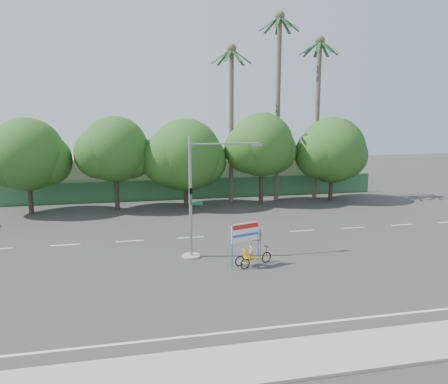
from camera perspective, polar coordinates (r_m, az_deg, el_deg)
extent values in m
plane|color=#33302D|center=(22.59, 3.56, -11.17)|extent=(120.00, 120.00, 0.00)
cube|color=gray|center=(16.18, 11.25, -20.27)|extent=(50.00, 2.40, 0.12)
cube|color=#336B3D|center=(42.74, -4.26, 0.42)|extent=(38.00, 0.08, 2.00)
cube|color=beige|center=(46.84, -17.27, 2.08)|extent=(12.00, 8.00, 4.00)
cube|color=beige|center=(48.67, 4.36, 2.56)|extent=(14.00, 8.00, 3.60)
cylinder|color=#473828|center=(39.63, -23.99, -0.09)|extent=(0.40, 0.40, 3.52)
sphere|color=#234D16|center=(39.24, -24.33, 4.51)|extent=(6.00, 6.00, 6.00)
sphere|color=#234D16|center=(39.32, -22.26, 3.84)|extent=(4.32, 4.32, 4.32)
sphere|color=#234D16|center=(39.33, -26.30, 3.90)|extent=(4.56, 4.56, 4.56)
cylinder|color=#473828|center=(38.77, -13.84, 0.45)|extent=(0.40, 0.40, 3.74)
sphere|color=#234D16|center=(38.36, -14.05, 5.46)|extent=(5.60, 5.60, 5.60)
sphere|color=#234D16|center=(38.69, -12.13, 4.69)|extent=(4.03, 4.03, 4.03)
sphere|color=#234D16|center=(38.20, -15.94, 4.85)|extent=(4.26, 4.26, 4.26)
cylinder|color=#473828|center=(39.08, -5.01, 0.46)|extent=(0.40, 0.40, 3.30)
sphere|color=#234D16|center=(38.69, -5.07, 4.84)|extent=(6.40, 6.40, 6.40)
sphere|color=#234D16|center=(39.24, -3.03, 4.17)|extent=(4.61, 4.61, 4.61)
sphere|color=#234D16|center=(38.32, -7.16, 4.30)|extent=(4.86, 4.86, 4.86)
cylinder|color=#473828|center=(40.50, 4.86, 1.21)|extent=(0.40, 0.40, 3.87)
sphere|color=#234D16|center=(40.10, 4.94, 6.18)|extent=(5.80, 5.80, 5.80)
sphere|color=#234D16|center=(40.83, 6.56, 5.36)|extent=(4.18, 4.18, 4.18)
sphere|color=#234D16|center=(39.52, 3.22, 5.64)|extent=(4.41, 4.41, 4.41)
cylinder|color=#473828|center=(43.09, 13.80, 1.20)|extent=(0.40, 0.40, 3.43)
sphere|color=#234D16|center=(42.73, 13.97, 5.33)|extent=(6.20, 6.20, 6.20)
sphere|color=#234D16|center=(43.67, 15.42, 4.65)|extent=(4.46, 4.46, 4.46)
sphere|color=#234D16|center=(41.94, 12.39, 4.88)|extent=(4.71, 4.71, 4.71)
cylinder|color=#70604C|center=(42.06, 7.04, 10.48)|extent=(0.44, 0.44, 17.00)
sphere|color=#70604C|center=(42.97, 7.30, 21.89)|extent=(0.90, 0.90, 0.90)
cube|color=#1C4C21|center=(43.15, 8.55, 20.91)|extent=(1.91, 0.28, 1.36)
cube|color=#1C4C21|center=(43.63, 7.96, 20.81)|extent=(1.65, 1.44, 1.36)
cube|color=#1C4C21|center=(43.75, 7.07, 20.80)|extent=(0.61, 1.93, 1.36)
cube|color=#1C4C21|center=(43.45, 6.27, 20.89)|extent=(1.20, 1.80, 1.36)
cube|color=#1C4C21|center=(42.86, 5.93, 21.04)|extent=(1.89, 0.92, 1.36)
cube|color=#1C4C21|center=(42.26, 6.22, 21.20)|extent=(1.89, 0.92, 1.36)
cube|color=#1C4C21|center=(41.93, 7.03, 21.27)|extent=(1.20, 1.80, 1.36)
cube|color=#1C4C21|center=(42.03, 7.96, 21.22)|extent=(0.61, 1.93, 1.36)
cube|color=#1C4C21|center=(42.51, 8.56, 21.08)|extent=(1.65, 1.44, 1.36)
cylinder|color=#70604C|center=(43.54, 12.05, 9.00)|extent=(0.44, 0.44, 15.00)
sphere|color=#70604C|center=(44.06, 12.43, 18.80)|extent=(0.90, 0.90, 0.90)
cube|color=#1C4C21|center=(44.35, 13.56, 17.83)|extent=(1.91, 0.28, 1.36)
cube|color=#1C4C21|center=(44.80, 12.94, 17.78)|extent=(1.65, 1.44, 1.36)
cube|color=#1C4C21|center=(44.87, 12.08, 17.80)|extent=(0.61, 1.93, 1.36)
cube|color=#1C4C21|center=(44.51, 11.36, 17.88)|extent=(1.20, 1.80, 1.36)
cube|color=#1C4C21|center=(43.90, 11.11, 18.00)|extent=(1.89, 0.92, 1.36)
cube|color=#1C4C21|center=(43.32, 11.46, 18.10)|extent=(1.89, 0.92, 1.36)
cube|color=#1C4C21|center=(43.03, 12.27, 18.13)|extent=(1.20, 1.80, 1.36)
cube|color=#1C4C21|center=(43.19, 13.14, 18.06)|extent=(0.61, 1.93, 1.36)
cube|color=#1C4C21|center=(43.72, 13.65, 17.95)|extent=(1.65, 1.44, 1.36)
cylinder|color=#70604C|center=(40.82, 0.95, 8.46)|extent=(0.44, 0.44, 14.00)
sphere|color=#70604C|center=(41.21, 0.98, 18.23)|extent=(0.90, 0.90, 0.90)
cube|color=#1C4C21|center=(41.35, 2.31, 17.28)|extent=(1.91, 0.28, 1.36)
cube|color=#1C4C21|center=(41.88, 1.79, 17.19)|extent=(1.65, 1.44, 1.36)
cube|color=#1C4C21|center=(42.06, 0.90, 17.16)|extent=(0.61, 1.93, 1.36)
cube|color=#1C4C21|center=(41.81, 0.05, 17.21)|extent=(1.20, 1.80, 1.36)
cube|color=#1C4C21|center=(41.25, -0.38, 17.30)|extent=(1.89, 0.92, 1.36)
cube|color=#1C4C21|center=(40.62, -0.19, 17.42)|extent=(1.89, 0.92, 1.36)
cube|color=#1C4C21|center=(40.23, 0.57, 17.49)|extent=(1.20, 1.80, 1.36)
cube|color=#1C4C21|center=(40.27, 1.53, 17.48)|extent=(0.61, 1.93, 1.36)
cube|color=#1C4C21|center=(40.71, 2.22, 17.39)|extent=(1.65, 1.44, 1.36)
cylinder|color=gray|center=(25.78, -4.30, -8.32)|extent=(1.10, 1.10, 0.10)
cylinder|color=gray|center=(24.90, -4.41, -0.77)|extent=(0.18, 0.18, 7.00)
cylinder|color=gray|center=(24.86, 0.09, 6.34)|extent=(4.00, 0.10, 0.10)
cube|color=gray|center=(25.34, 4.32, 6.15)|extent=(0.55, 0.20, 0.12)
imported|color=black|center=(24.67, -4.34, -0.64)|extent=(0.16, 0.20, 1.00)
cube|color=#14662D|center=(25.02, -3.60, -1.52)|extent=(0.70, 0.04, 0.18)
torus|color=black|center=(24.85, 5.54, -8.48)|extent=(0.63, 0.28, 0.64)
torus|color=black|center=(24.19, 2.06, -9.01)|extent=(0.59, 0.26, 0.60)
torus|color=black|center=(23.78, 2.77, -9.37)|extent=(0.59, 0.26, 0.60)
cube|color=gold|center=(24.39, 4.01, -8.69)|extent=(1.54, 0.57, 0.06)
cube|color=gold|center=(23.98, 2.41, -9.15)|extent=(0.24, 0.56, 0.05)
cube|color=gold|center=(24.14, 3.27, -8.54)|extent=(0.57, 0.53, 0.06)
cube|color=gold|center=(23.92, 2.76, -8.05)|extent=(0.33, 0.44, 0.51)
cylinder|color=black|center=(24.74, 5.56, -7.65)|extent=(0.04, 0.04, 0.52)
cube|color=black|center=(24.66, 5.57, -7.09)|extent=(0.17, 0.41, 0.04)
imported|color=#CCB284|center=(24.11, 3.56, -7.68)|extent=(0.35, 0.43, 1.02)
cylinder|color=blue|center=(23.33, 1.06, -7.13)|extent=(0.07, 0.07, 2.55)
cylinder|color=blue|center=(24.23, 4.50, -6.49)|extent=(0.07, 0.07, 2.55)
cube|color=white|center=(23.59, 2.83, -5.27)|extent=(1.72, 0.62, 1.04)
cube|color=red|center=(23.47, 2.88, -4.51)|extent=(1.53, 0.53, 0.25)
cube|color=blue|center=(23.60, 2.87, -5.62)|extent=(1.53, 0.53, 0.13)
cylinder|color=black|center=(24.40, 4.76, -7.08)|extent=(0.02, 0.02, 1.98)
cube|color=red|center=(24.04, 4.14, -5.81)|extent=(0.80, 0.29, 0.62)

